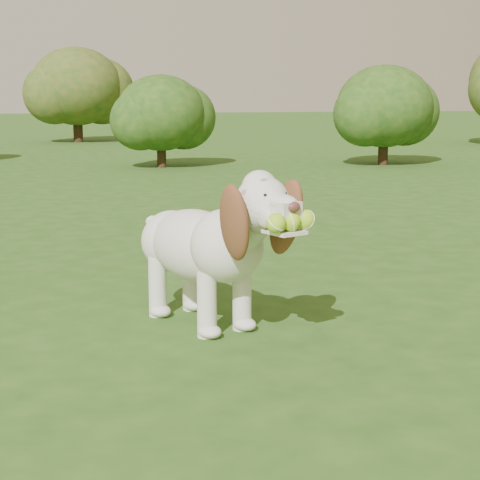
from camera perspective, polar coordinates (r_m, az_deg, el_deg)
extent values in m
plane|color=#244915|center=(3.92, -7.98, -4.82)|extent=(80.00, 80.00, 0.00)
ellipsoid|color=silver|center=(3.58, -3.08, -0.41)|extent=(0.53, 0.69, 0.32)
ellipsoid|color=silver|center=(3.39, -0.93, -0.39)|extent=(0.41, 0.41, 0.32)
ellipsoid|color=silver|center=(3.76, -4.86, -0.06)|extent=(0.38, 0.38, 0.29)
cylinder|color=silver|center=(3.27, 0.29, 0.73)|extent=(0.25, 0.29, 0.25)
sphere|color=silver|center=(3.16, 1.59, 2.58)|extent=(0.29, 0.29, 0.22)
sphere|color=silver|center=(3.17, 1.39, 3.70)|extent=(0.19, 0.19, 0.14)
cube|color=silver|center=(3.07, 3.03, 2.24)|extent=(0.14, 0.16, 0.06)
ellipsoid|color=#592D28|center=(3.01, 3.87, 2.35)|extent=(0.06, 0.05, 0.04)
cube|color=silver|center=(3.07, 3.18, 0.58)|extent=(0.16, 0.17, 0.01)
ellipsoid|color=brown|center=(3.10, -0.41, 1.22)|extent=(0.16, 0.24, 0.34)
ellipsoid|color=brown|center=(3.26, 3.29, 1.65)|extent=(0.19, 0.20, 0.34)
cylinder|color=silver|center=(3.86, -5.88, 0.76)|extent=(0.11, 0.17, 0.12)
cylinder|color=silver|center=(3.40, -2.37, -4.66)|extent=(0.11, 0.11, 0.28)
cylinder|color=silver|center=(3.51, 0.14, -4.19)|extent=(0.11, 0.11, 0.28)
cylinder|color=silver|center=(3.74, -5.88, -3.33)|extent=(0.11, 0.11, 0.28)
cylinder|color=silver|center=(3.83, -3.49, -2.95)|extent=(0.11, 0.11, 0.28)
sphere|color=#B5E722|center=(2.99, 2.57, 1.21)|extent=(0.10, 0.10, 0.08)
sphere|color=#B5E722|center=(3.03, 3.63, 1.33)|extent=(0.10, 0.10, 0.08)
sphere|color=#B5E722|center=(3.08, 4.67, 1.46)|extent=(0.10, 0.10, 0.08)
cylinder|color=#382314|center=(17.56, -11.45, 7.88)|extent=(0.20, 0.20, 0.64)
ellipsoid|color=#194214|center=(17.55, -11.55, 10.67)|extent=(1.92, 1.92, 1.63)
cylinder|color=#382314|center=(11.34, -5.60, 6.20)|extent=(0.13, 0.13, 0.41)
ellipsoid|color=#194214|center=(11.32, -5.65, 8.99)|extent=(1.24, 1.24, 1.05)
cylinder|color=#382314|center=(11.85, 10.14, 6.38)|extent=(0.14, 0.14, 0.46)
ellipsoid|color=#194214|center=(11.83, 10.24, 9.35)|extent=(1.38, 1.38, 1.17)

